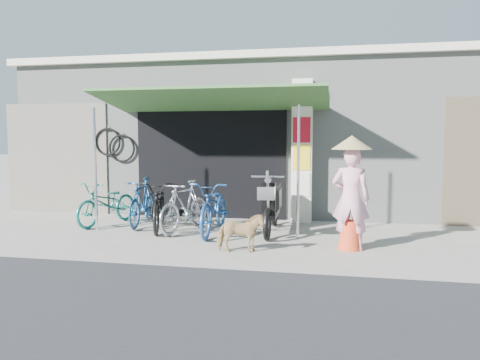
% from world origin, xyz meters
% --- Properties ---
extents(ground, '(80.00, 80.00, 0.00)m').
position_xyz_m(ground, '(0.00, 0.00, 0.00)').
color(ground, gray).
rests_on(ground, ground).
extents(bicycle_shop, '(12.30, 5.30, 3.66)m').
position_xyz_m(bicycle_shop, '(-0.00, 5.09, 1.83)').
color(bicycle_shop, gray).
rests_on(bicycle_shop, ground).
extents(shop_pillar, '(0.42, 0.44, 3.00)m').
position_xyz_m(shop_pillar, '(0.85, 2.45, 1.50)').
color(shop_pillar, beige).
rests_on(shop_pillar, ground).
extents(awning, '(4.60, 1.88, 2.72)m').
position_xyz_m(awning, '(-0.90, 1.63, 2.51)').
color(awning, '#2F5A28').
rests_on(awning, ground).
extents(neighbour_left, '(2.60, 0.06, 2.60)m').
position_xyz_m(neighbour_left, '(-5.00, 2.59, 1.30)').
color(neighbour_left, '#6B665B').
rests_on(neighbour_left, ground).
extents(bike_teal, '(1.00, 1.79, 0.89)m').
position_xyz_m(bike_teal, '(-3.04, 1.29, 0.45)').
color(bike_teal, '#1A7667').
rests_on(bike_teal, ground).
extents(bike_blue, '(0.61, 1.65, 0.97)m').
position_xyz_m(bike_blue, '(-2.29, 1.33, 0.49)').
color(bike_blue, navy).
rests_on(bike_blue, ground).
extents(bike_black, '(1.13, 1.95, 0.97)m').
position_xyz_m(bike_black, '(-1.80, 1.01, 0.48)').
color(bike_black, black).
rests_on(bike_black, ground).
extents(bike_silver, '(0.86, 1.70, 0.98)m').
position_xyz_m(bike_silver, '(-1.25, 0.90, 0.49)').
color(bike_silver, silver).
rests_on(bike_silver, ground).
extents(bike_navy, '(0.72, 1.91, 0.99)m').
position_xyz_m(bike_navy, '(-0.65, 0.83, 0.50)').
color(bike_navy, '#1D4A89').
rests_on(bike_navy, ground).
extents(street_dog, '(0.79, 0.47, 0.62)m').
position_xyz_m(street_dog, '(0.10, -0.51, 0.31)').
color(street_dog, tan).
rests_on(street_dog, ground).
extents(moped, '(0.57, 2.01, 1.14)m').
position_xyz_m(moped, '(0.37, 1.17, 0.52)').
color(moped, black).
rests_on(moped, ground).
extents(nun, '(0.64, 0.64, 1.82)m').
position_xyz_m(nun, '(1.79, 0.05, 0.90)').
color(nun, pink).
rests_on(nun, ground).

